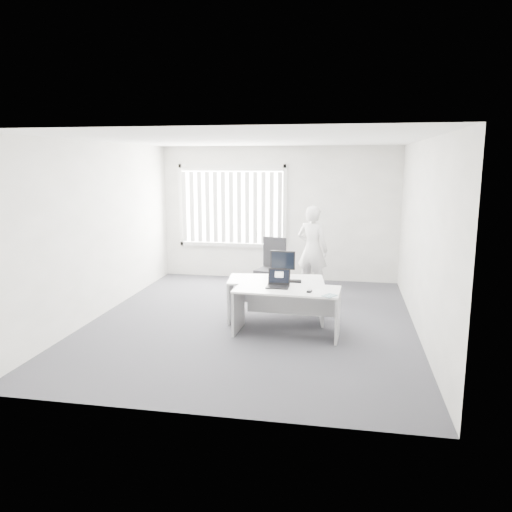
% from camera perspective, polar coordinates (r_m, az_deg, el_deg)
% --- Properties ---
extents(ground, '(6.00, 6.00, 0.00)m').
position_cam_1_polar(ground, '(7.94, -0.47, -7.47)').
color(ground, '#525259').
rests_on(ground, ground).
extents(wall_back, '(5.00, 0.02, 2.80)m').
position_cam_1_polar(wall_back, '(10.56, 2.59, 4.85)').
color(wall_back, white).
rests_on(wall_back, ground).
extents(wall_front, '(5.00, 0.02, 2.80)m').
position_cam_1_polar(wall_front, '(4.76, -7.32, -2.53)').
color(wall_front, white).
rests_on(wall_front, ground).
extents(wall_left, '(0.02, 6.00, 2.80)m').
position_cam_1_polar(wall_left, '(8.45, -17.40, 2.89)').
color(wall_left, white).
rests_on(wall_left, ground).
extents(wall_right, '(0.02, 6.00, 2.80)m').
position_cam_1_polar(wall_right, '(7.57, 18.46, 1.95)').
color(wall_right, white).
rests_on(wall_right, ground).
extents(ceiling, '(5.00, 6.00, 0.02)m').
position_cam_1_polar(ceiling, '(7.55, -0.51, 13.14)').
color(ceiling, white).
rests_on(ceiling, wall_back).
extents(window, '(2.32, 0.06, 1.76)m').
position_cam_1_polar(window, '(10.69, -2.78, 5.73)').
color(window, silver).
rests_on(window, wall_back).
extents(blinds, '(2.20, 0.10, 1.50)m').
position_cam_1_polar(blinds, '(10.63, -2.85, 5.54)').
color(blinds, white).
rests_on(blinds, wall_back).
extents(desk_near, '(1.53, 0.77, 0.69)m').
position_cam_1_polar(desk_near, '(7.26, 3.57, -5.19)').
color(desk_near, white).
rests_on(desk_near, ground).
extents(desk_far, '(1.55, 0.86, 0.67)m').
position_cam_1_polar(desk_far, '(7.87, 2.28, -3.96)').
color(desk_far, white).
rests_on(desk_far, ground).
extents(office_chair, '(0.76, 0.76, 1.08)m').
position_cam_1_polar(office_chair, '(9.40, 1.72, -2.47)').
color(office_chair, black).
rests_on(office_chair, ground).
extents(person, '(0.72, 0.60, 1.68)m').
position_cam_1_polar(person, '(9.54, 6.47, 0.75)').
color(person, silver).
rests_on(person, ground).
extents(laptop, '(0.33, 0.30, 0.25)m').
position_cam_1_polar(laptop, '(7.23, 2.49, -2.65)').
color(laptop, black).
rests_on(laptop, desk_near).
extents(paper_sheet, '(0.36, 0.31, 0.00)m').
position_cam_1_polar(paper_sheet, '(7.09, 6.61, -4.03)').
color(paper_sheet, white).
rests_on(paper_sheet, desk_near).
extents(mouse, '(0.07, 0.11, 0.04)m').
position_cam_1_polar(mouse, '(7.03, 6.12, -3.98)').
color(mouse, '#B9B9BC').
rests_on(mouse, paper_sheet).
extents(booklet, '(0.22, 0.24, 0.01)m').
position_cam_1_polar(booklet, '(6.88, 8.39, -4.50)').
color(booklet, white).
rests_on(booklet, desk_near).
extents(keyboard, '(0.48, 0.20, 0.02)m').
position_cam_1_polar(keyboard, '(7.64, 3.45, -2.89)').
color(keyboard, black).
rests_on(keyboard, desk_far).
extents(monitor, '(0.41, 0.15, 0.40)m').
position_cam_1_polar(monitor, '(8.03, 3.07, -0.83)').
color(monitor, black).
rests_on(monitor, desk_far).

